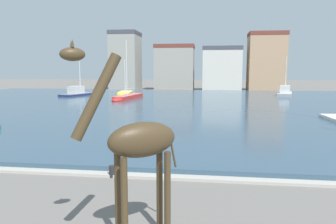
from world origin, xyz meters
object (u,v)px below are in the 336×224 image
at_px(sailboat_yellow, 125,94).
at_px(sailboat_grey, 285,94).
at_px(mooring_bollard, 112,171).
at_px(sailboat_navy, 80,94).
at_px(sailboat_red, 126,98).
at_px(giraffe_statue, 137,144).

xyz_separation_m(sailboat_yellow, sailboat_grey, (27.06, -0.25, 0.28)).
bearing_deg(sailboat_yellow, sailboat_grey, -0.53).
height_order(sailboat_yellow, mooring_bollard, sailboat_yellow).
bearing_deg(mooring_bollard, sailboat_navy, 114.70).
distance_m(sailboat_red, sailboat_navy, 10.97).
bearing_deg(sailboat_yellow, sailboat_red, -73.60).
height_order(giraffe_statue, sailboat_red, sailboat_red).
relative_size(sailboat_grey, mooring_bollard, 17.59).
distance_m(giraffe_statue, sailboat_yellow, 48.95).
distance_m(sailboat_yellow, sailboat_navy, 7.81).
relative_size(sailboat_yellow, sailboat_navy, 0.93).
bearing_deg(sailboat_red, giraffe_statue, -74.56).
height_order(sailboat_red, mooring_bollard, sailboat_red).
relative_size(sailboat_yellow, sailboat_red, 0.81).
height_order(sailboat_grey, mooring_bollard, sailboat_grey).
bearing_deg(sailboat_navy, giraffe_statue, -65.30).
bearing_deg(sailboat_grey, sailboat_navy, -172.99).
xyz_separation_m(sailboat_red, sailboat_navy, (-9.41, 5.64, 0.12)).
height_order(giraffe_statue, sailboat_grey, sailboat_grey).
xyz_separation_m(giraffe_statue, sailboat_red, (-10.24, 37.07, -2.12)).
distance_m(sailboat_grey, mooring_bollard, 45.01).
bearing_deg(giraffe_statue, sailboat_grey, 73.50).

